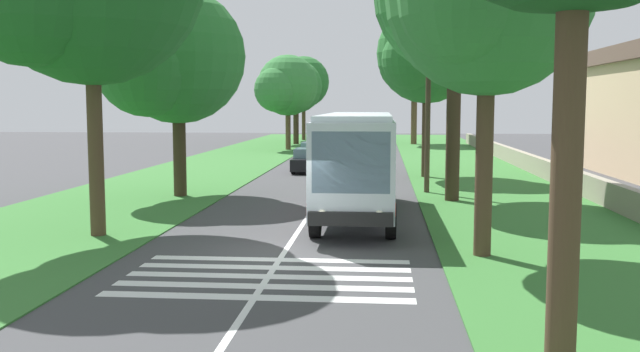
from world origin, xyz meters
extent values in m
plane|color=#424244|center=(0.00, 0.00, 0.00)|extent=(160.00, 160.00, 0.00)
cube|color=#387533|center=(15.00, 8.20, 0.02)|extent=(120.00, 8.00, 0.04)
cube|color=#387533|center=(15.00, -8.20, 0.02)|extent=(120.00, 8.00, 0.04)
cube|color=silver|center=(15.00, 0.00, 0.00)|extent=(110.00, 0.16, 0.01)
cube|color=silver|center=(6.57, -1.80, 2.10)|extent=(11.00, 2.50, 2.90)
cube|color=slate|center=(6.87, -1.80, 2.62)|extent=(9.68, 2.54, 0.85)
cube|color=slate|center=(1.11, -1.80, 2.45)|extent=(0.08, 2.20, 1.74)
cube|color=red|center=(6.57, -1.80, 1.10)|extent=(10.78, 2.53, 0.36)
cube|color=silver|center=(6.57, -1.80, 3.64)|extent=(10.56, 2.30, 0.18)
cube|color=black|center=(0.99, -1.80, 0.87)|extent=(0.16, 2.40, 0.40)
sphere|color=#F2EDCC|center=(1.05, -1.00, 1.00)|extent=(0.24, 0.24, 0.24)
sphere|color=#F2EDCC|center=(1.05, -2.60, 1.00)|extent=(0.24, 0.24, 0.24)
cylinder|color=black|center=(2.67, -0.65, 0.55)|extent=(1.10, 0.32, 1.10)
cylinder|color=black|center=(10.07, -0.65, 0.55)|extent=(1.10, 0.32, 1.10)
cylinder|color=black|center=(2.67, -2.95, 0.55)|extent=(1.10, 0.32, 1.10)
cylinder|color=black|center=(10.07, -2.95, 0.55)|extent=(1.10, 0.32, 1.10)
cube|color=silver|center=(-4.06, 0.00, 0.00)|extent=(0.45, 6.80, 0.01)
cube|color=silver|center=(-3.16, 0.00, 0.00)|extent=(0.45, 6.80, 0.01)
cube|color=silver|center=(-2.26, 0.00, 0.00)|extent=(0.45, 6.80, 0.01)
cube|color=silver|center=(-1.36, 0.00, 0.00)|extent=(0.45, 6.80, 0.01)
cube|color=silver|center=(-0.46, 0.00, 0.00)|extent=(0.45, 6.80, 0.01)
cube|color=black|center=(23.45, 1.73, 0.53)|extent=(4.30, 1.75, 0.70)
cube|color=slate|center=(23.35, 1.73, 1.15)|extent=(2.00, 1.61, 0.55)
cylinder|color=black|center=(22.10, 2.51, 0.32)|extent=(0.64, 0.22, 0.64)
cylinder|color=black|center=(24.80, 2.51, 0.32)|extent=(0.64, 0.22, 0.64)
cylinder|color=black|center=(22.10, 0.95, 0.32)|extent=(0.64, 0.22, 0.64)
cylinder|color=black|center=(24.80, 0.95, 0.32)|extent=(0.64, 0.22, 0.64)
cube|color=#145933|center=(30.16, 2.07, 0.53)|extent=(4.30, 1.75, 0.70)
cube|color=slate|center=(30.06, 2.07, 1.15)|extent=(2.00, 1.61, 0.55)
cylinder|color=black|center=(28.81, 2.85, 0.32)|extent=(0.64, 0.22, 0.64)
cylinder|color=black|center=(31.51, 2.85, 0.32)|extent=(0.64, 0.22, 0.64)
cylinder|color=black|center=(28.81, 1.29, 0.32)|extent=(0.64, 0.22, 0.64)
cylinder|color=black|center=(31.51, 1.29, 0.32)|extent=(0.64, 0.22, 0.64)
cube|color=#BFB299|center=(40.55, 1.93, 1.48)|extent=(6.00, 2.10, 2.10)
cube|color=slate|center=(40.75, 1.93, 1.86)|extent=(5.04, 2.13, 0.70)
cube|color=slate|center=(37.58, 1.93, 1.69)|extent=(0.06, 1.76, 1.18)
cylinder|color=black|center=(38.65, 2.88, 0.38)|extent=(0.76, 0.24, 0.76)
cylinder|color=black|center=(42.45, 2.88, 0.38)|extent=(0.76, 0.24, 0.76)
cylinder|color=black|center=(38.65, 0.98, 0.38)|extent=(0.76, 0.24, 0.76)
cylinder|color=black|center=(42.45, 0.98, 0.38)|extent=(0.76, 0.24, 0.76)
cylinder|color=#3D2D1E|center=(52.28, 6.04, 2.22)|extent=(0.56, 0.56, 4.35)
sphere|color=#337A38|center=(52.28, 6.04, 5.87)|extent=(5.37, 5.37, 5.37)
sphere|color=#337A38|center=(53.89, 6.04, 5.47)|extent=(3.64, 3.64, 3.64)
sphere|color=#337A38|center=(50.93, 6.85, 5.47)|extent=(3.82, 3.82, 3.82)
cylinder|color=brown|center=(43.45, 5.67, 2.15)|extent=(0.46, 0.46, 4.23)
sphere|color=#337A38|center=(43.45, 5.67, 5.75)|extent=(5.40, 5.40, 5.40)
sphere|color=#337A38|center=(45.07, 5.67, 5.35)|extent=(4.04, 4.04, 4.04)
sphere|color=#337A38|center=(42.10, 6.48, 5.35)|extent=(3.94, 3.94, 3.94)
cylinder|color=#4C3826|center=(2.29, 6.06, 3.10)|extent=(0.46, 0.46, 6.12)
cylinder|color=#3D2D1E|center=(11.63, 6.21, 2.29)|extent=(0.57, 0.57, 4.50)
sphere|color=#286B2D|center=(11.63, 6.21, 6.16)|extent=(5.89, 5.89, 5.89)
sphere|color=#286B2D|center=(13.40, 6.21, 5.72)|extent=(3.76, 3.76, 3.76)
sphere|color=#286B2D|center=(10.16, 7.09, 5.72)|extent=(4.37, 4.37, 4.37)
cylinder|color=#4C3826|center=(60.37, 6.16, 2.52)|extent=(0.42, 0.42, 4.96)
sphere|color=#286B2D|center=(60.37, 6.16, 6.59)|extent=(5.77, 5.77, 5.77)
sphere|color=#286B2D|center=(62.10, 6.16, 6.15)|extent=(3.33, 3.33, 3.33)
sphere|color=#286B2D|center=(58.93, 7.03, 6.15)|extent=(3.77, 3.77, 3.77)
cylinder|color=#4C3826|center=(0.41, -5.36, 2.76)|extent=(0.46, 0.46, 5.43)
sphere|color=#337A38|center=(2.01, -5.36, 6.55)|extent=(3.52, 3.52, 3.52)
sphere|color=#337A38|center=(-0.94, -4.56, 6.55)|extent=(3.12, 3.12, 3.12)
cylinder|color=#3D2D1E|center=(20.77, -5.10, 2.69)|extent=(0.44, 0.44, 5.31)
sphere|color=#286B2D|center=(20.77, -5.10, 6.87)|extent=(5.53, 5.53, 5.53)
sphere|color=#286B2D|center=(22.43, -5.10, 6.46)|extent=(4.02, 4.02, 4.02)
sphere|color=#286B2D|center=(19.39, -4.27, 6.46)|extent=(3.32, 3.32, 3.32)
cylinder|color=#4C3826|center=(-7.87, -5.34, 3.43)|extent=(0.45, 0.45, 6.79)
cylinder|color=#3D2D1E|center=(11.17, -5.62, 3.39)|extent=(0.59, 0.59, 6.71)
sphere|color=#286B2D|center=(13.20, -5.62, 8.10)|extent=(4.54, 4.54, 4.54)
sphere|color=#286B2D|center=(9.48, -4.61, 8.10)|extent=(4.33, 4.33, 4.33)
cylinder|color=brown|center=(53.06, -5.92, 3.25)|extent=(0.60, 0.60, 6.42)
sphere|color=#337A38|center=(53.06, -5.92, 8.39)|extent=(7.01, 7.01, 7.01)
sphere|color=#337A38|center=(55.16, -5.92, 7.86)|extent=(5.24, 5.24, 5.24)
sphere|color=#337A38|center=(51.30, -4.87, 7.86)|extent=(5.02, 5.02, 5.02)
cylinder|color=#473828|center=(13.82, -4.74, 3.63)|extent=(0.24, 0.24, 7.17)
cube|color=#3D3326|center=(13.82, -4.74, 6.61)|extent=(0.12, 1.40, 0.12)
cube|color=#9E937F|center=(20.00, -11.60, 0.55)|extent=(70.00, 0.40, 1.02)
camera|label=1|loc=(-18.24, -2.64, 4.07)|focal=39.06mm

